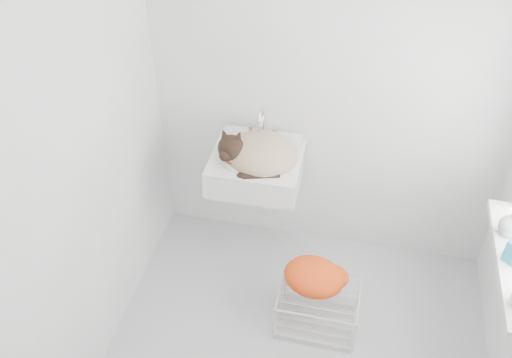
% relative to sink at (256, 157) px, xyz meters
% --- Properties ---
extents(floor, '(2.20, 2.00, 0.02)m').
position_rel_sink_xyz_m(floor, '(0.40, -0.74, -0.85)').
color(floor, '#ABABAC').
rests_on(floor, ground).
extents(back_wall, '(2.20, 0.02, 2.50)m').
position_rel_sink_xyz_m(back_wall, '(0.40, 0.26, 0.40)').
color(back_wall, white).
rests_on(back_wall, ground).
extents(left_wall, '(0.02, 2.00, 2.50)m').
position_rel_sink_xyz_m(left_wall, '(-0.70, -0.74, 0.40)').
color(left_wall, white).
rests_on(left_wall, ground).
extents(sink, '(0.55, 0.48, 0.22)m').
position_rel_sink_xyz_m(sink, '(0.00, 0.00, 0.00)').
color(sink, white).
rests_on(sink, back_wall).
extents(faucet, '(0.20, 0.14, 0.20)m').
position_rel_sink_xyz_m(faucet, '(0.00, 0.18, 0.14)').
color(faucet, silver).
rests_on(faucet, sink).
extents(cat, '(0.46, 0.37, 0.29)m').
position_rel_sink_xyz_m(cat, '(0.01, -0.02, 0.04)').
color(cat, tan).
rests_on(cat, sink).
extents(wire_rack, '(0.47, 0.33, 0.28)m').
position_rel_sink_xyz_m(wire_rack, '(0.49, -0.49, -0.70)').
color(wire_rack, silver).
rests_on(wire_rack, floor).
extents(towel, '(0.41, 0.33, 0.15)m').
position_rel_sink_xyz_m(towel, '(0.44, -0.43, -0.54)').
color(towel, orange).
rests_on(towel, wire_rack).
extents(bottle_b, '(0.12, 0.12, 0.18)m').
position_rel_sink_xyz_m(bottle_b, '(1.40, -0.54, 0.00)').
color(bottle_b, teal).
rests_on(bottle_b, windowsill).
extents(bottle_c, '(0.17, 0.17, 0.15)m').
position_rel_sink_xyz_m(bottle_c, '(1.40, -0.35, 0.00)').
color(bottle_c, silver).
rests_on(bottle_c, windowsill).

